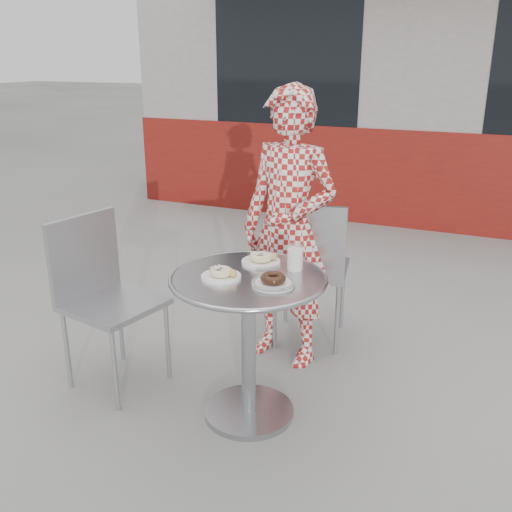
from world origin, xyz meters
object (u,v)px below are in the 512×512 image
at_px(plate_far, 262,259).
at_px(seated_person, 289,230).
at_px(bistro_table, 249,312).
at_px(milk_cup, 295,258).
at_px(chair_far, 310,297).
at_px(plate_near, 222,274).
at_px(plate_checker, 273,282).
at_px(chair_left, 115,335).

bearing_deg(plate_far, seated_person, 93.72).
relative_size(bistro_table, milk_cup, 5.99).
relative_size(chair_far, plate_near, 5.00).
relative_size(seated_person, plate_far, 8.29).
bearing_deg(seated_person, bistro_table, -74.93).
relative_size(chair_far, plate_far, 4.84).
xyz_separation_m(plate_checker, milk_cup, (0.02, 0.22, 0.04)).
relative_size(seated_person, milk_cup, 12.64).
relative_size(plate_near, plate_checker, 0.93).
height_order(seated_person, milk_cup, seated_person).
height_order(bistro_table, milk_cup, milk_cup).
height_order(plate_checker, milk_cup, milk_cup).
bearing_deg(plate_near, chair_left, 175.47).
distance_m(chair_left, milk_cup, 1.09).
distance_m(chair_far, chair_left, 1.20).
bearing_deg(plate_checker, bistro_table, 160.54).
distance_m(seated_person, plate_checker, 0.72).
bearing_deg(seated_person, plate_far, -75.08).
distance_m(chair_far, plate_near, 1.08).
bearing_deg(milk_cup, bistro_table, -135.30).
relative_size(bistro_table, plate_near, 4.06).
height_order(bistro_table, plate_near, plate_near).
distance_m(plate_checker, milk_cup, 0.22).
bearing_deg(chair_left, plate_far, -63.73).
distance_m(bistro_table, plate_far, 0.28).
relative_size(chair_far, plate_checker, 4.66).
xyz_separation_m(chair_far, seated_person, (-0.05, -0.26, 0.50)).
distance_m(seated_person, plate_far, 0.45).
relative_size(plate_checker, milk_cup, 1.59).
bearing_deg(seated_person, plate_checker, -63.67).
bearing_deg(bistro_table, plate_checker, -19.46).
xyz_separation_m(bistro_table, chair_far, (0.01, 0.89, -0.28)).
bearing_deg(plate_far, chair_far, 87.95).
xyz_separation_m(bistro_table, milk_cup, (0.17, 0.16, 0.24)).
bearing_deg(plate_checker, plate_near, -176.49).
xyz_separation_m(plate_far, plate_checker, (0.16, -0.24, -0.00)).
distance_m(chair_left, plate_checker, 1.04).
bearing_deg(plate_near, plate_checker, 3.51).
xyz_separation_m(bistro_table, chair_left, (-0.78, -0.01, -0.28)).
distance_m(chair_left, plate_far, 0.93).
xyz_separation_m(seated_person, plate_checker, (0.19, -0.69, -0.03)).
bearing_deg(bistro_table, plate_near, -147.54).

